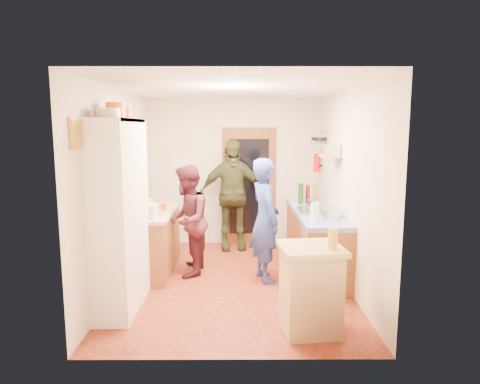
{
  "coord_description": "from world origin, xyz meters",
  "views": [
    {
      "loc": [
        0.06,
        -5.63,
        2.1
      ],
      "look_at": [
        0.08,
        0.15,
        1.23
      ],
      "focal_mm": 32.0,
      "sensor_mm": 36.0,
      "label": 1
    }
  ],
  "objects_px": {
    "person_back": "(233,195)",
    "person_hob": "(268,220)",
    "right_counter_base": "(315,242)",
    "person_left": "(190,220)",
    "island_base": "(310,291)",
    "hutch_body": "(120,215)"
  },
  "relations": [
    {
      "from": "person_back",
      "to": "person_hob",
      "type": "bearing_deg",
      "value": -80.1
    },
    {
      "from": "person_hob",
      "to": "person_back",
      "type": "bearing_deg",
      "value": 1.49
    },
    {
      "from": "right_counter_base",
      "to": "person_back",
      "type": "distance_m",
      "value": 1.76
    },
    {
      "from": "right_counter_base",
      "to": "person_back",
      "type": "bearing_deg",
      "value": 137.56
    },
    {
      "from": "island_base",
      "to": "person_hob",
      "type": "distance_m",
      "value": 1.6
    },
    {
      "from": "person_left",
      "to": "hutch_body",
      "type": "bearing_deg",
      "value": -28.15
    },
    {
      "from": "hutch_body",
      "to": "right_counter_base",
      "type": "height_order",
      "value": "hutch_body"
    },
    {
      "from": "hutch_body",
      "to": "person_back",
      "type": "bearing_deg",
      "value": 62.62
    },
    {
      "from": "right_counter_base",
      "to": "person_left",
      "type": "distance_m",
      "value": 1.88
    },
    {
      "from": "hutch_body",
      "to": "person_left",
      "type": "xyz_separation_m",
      "value": [
        0.66,
        1.15,
        -0.31
      ]
    },
    {
      "from": "right_counter_base",
      "to": "person_hob",
      "type": "height_order",
      "value": "person_hob"
    },
    {
      "from": "island_base",
      "to": "person_hob",
      "type": "height_order",
      "value": "person_hob"
    },
    {
      "from": "hutch_body",
      "to": "person_back",
      "type": "distance_m",
      "value": 2.74
    },
    {
      "from": "hutch_body",
      "to": "island_base",
      "type": "distance_m",
      "value": 2.3
    },
    {
      "from": "island_base",
      "to": "person_hob",
      "type": "relative_size",
      "value": 0.51
    },
    {
      "from": "hutch_body",
      "to": "person_back",
      "type": "height_order",
      "value": "hutch_body"
    },
    {
      "from": "person_back",
      "to": "island_base",
      "type": "bearing_deg",
      "value": -82.65
    },
    {
      "from": "person_left",
      "to": "island_base",
      "type": "bearing_deg",
      "value": 40.84
    },
    {
      "from": "person_hob",
      "to": "island_base",
      "type": "bearing_deg",
      "value": 176.23
    },
    {
      "from": "island_base",
      "to": "person_hob",
      "type": "bearing_deg",
      "value": 102.67
    },
    {
      "from": "right_counter_base",
      "to": "person_left",
      "type": "xyz_separation_m",
      "value": [
        -1.84,
        -0.15,
        0.37
      ]
    },
    {
      "from": "person_hob",
      "to": "person_left",
      "type": "height_order",
      "value": "person_hob"
    }
  ]
}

